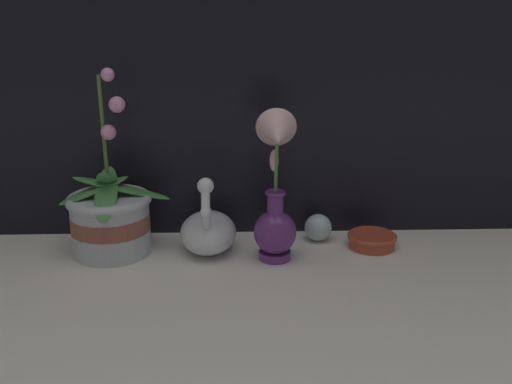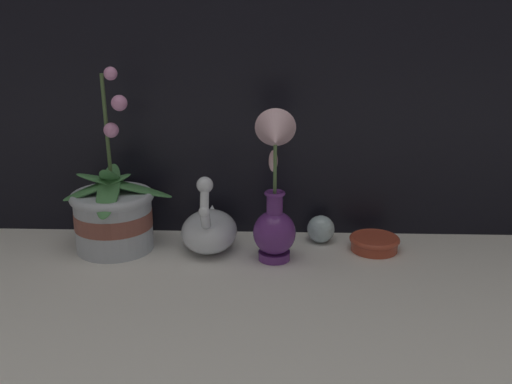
{
  "view_description": "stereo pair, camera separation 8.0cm",
  "coord_description": "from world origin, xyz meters",
  "px_view_note": "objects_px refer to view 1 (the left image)",
  "views": [
    {
      "loc": [
        -0.0,
        -1.1,
        0.52
      ],
      "look_at": [
        0.04,
        0.1,
        0.13
      ],
      "focal_mm": 42.0,
      "sensor_mm": 36.0,
      "label": 1
    },
    {
      "loc": [
        0.08,
        -1.1,
        0.52
      ],
      "look_at": [
        0.04,
        0.1,
        0.13
      ],
      "focal_mm": 42.0,
      "sensor_mm": 36.0,
      "label": 2
    }
  ],
  "objects_px": {
    "orchid_potted_plant": "(111,217)",
    "blue_vase": "(277,200)",
    "swan_figurine": "(209,229)",
    "amber_dish": "(373,239)",
    "glass_sphere": "(319,227)"
  },
  "relations": [
    {
      "from": "orchid_potted_plant",
      "to": "blue_vase",
      "type": "bearing_deg",
      "value": -9.44
    },
    {
      "from": "glass_sphere",
      "to": "swan_figurine",
      "type": "bearing_deg",
      "value": -168.65
    },
    {
      "from": "swan_figurine",
      "to": "amber_dish",
      "type": "bearing_deg",
      "value": 1.12
    },
    {
      "from": "swan_figurine",
      "to": "blue_vase",
      "type": "xyz_separation_m",
      "value": [
        0.14,
        -0.06,
        0.09
      ]
    },
    {
      "from": "orchid_potted_plant",
      "to": "amber_dish",
      "type": "bearing_deg",
      "value": 1.05
    },
    {
      "from": "glass_sphere",
      "to": "amber_dish",
      "type": "xyz_separation_m",
      "value": [
        0.11,
        -0.04,
        -0.01
      ]
    },
    {
      "from": "orchid_potted_plant",
      "to": "blue_vase",
      "type": "relative_size",
      "value": 1.22
    },
    {
      "from": "swan_figurine",
      "to": "orchid_potted_plant",
      "type": "bearing_deg",
      "value": -179.06
    },
    {
      "from": "orchid_potted_plant",
      "to": "amber_dish",
      "type": "distance_m",
      "value": 0.57
    },
    {
      "from": "orchid_potted_plant",
      "to": "glass_sphere",
      "type": "height_order",
      "value": "orchid_potted_plant"
    },
    {
      "from": "swan_figurine",
      "to": "blue_vase",
      "type": "height_order",
      "value": "blue_vase"
    },
    {
      "from": "orchid_potted_plant",
      "to": "swan_figurine",
      "type": "relative_size",
      "value": 2.11
    },
    {
      "from": "swan_figurine",
      "to": "amber_dish",
      "type": "xyz_separation_m",
      "value": [
        0.36,
        0.01,
        -0.03
      ]
    },
    {
      "from": "orchid_potted_plant",
      "to": "glass_sphere",
      "type": "distance_m",
      "value": 0.46
    },
    {
      "from": "blue_vase",
      "to": "swan_figurine",
      "type": "bearing_deg",
      "value": 156.58
    }
  ]
}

